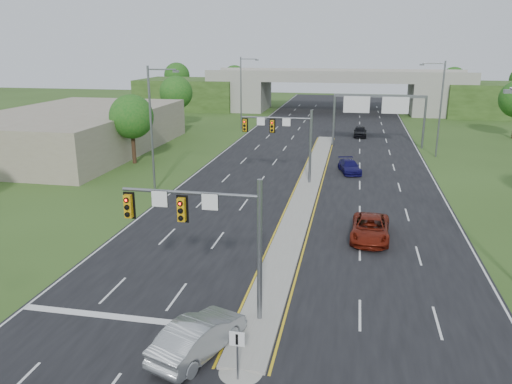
{
  "coord_description": "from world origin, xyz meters",
  "views": [
    {
      "loc": [
        3.96,
        -20.69,
        12.62
      ],
      "look_at": [
        -2.44,
        11.39,
        3.0
      ],
      "focal_mm": 35.0,
      "sensor_mm": 36.0,
      "label": 1
    }
  ],
  "objects": [
    {
      "name": "tree_l_mid",
      "position": [
        -24.0,
        55.0,
        5.51
      ],
      "size": [
        5.2,
        5.2,
        8.12
      ],
      "color": "#382316",
      "rests_on": "ground"
    },
    {
      "name": "median",
      "position": [
        0.0,
        23.0,
        0.1
      ],
      "size": [
        2.0,
        54.0,
        0.16
      ],
      "primitive_type": "cube",
      "color": "gray",
      "rests_on": "road"
    },
    {
      "name": "lightpole_l_mid",
      "position": [
        -13.3,
        20.0,
        6.1
      ],
      "size": [
        2.85,
        0.25,
        11.0
      ],
      "color": "slate",
      "rests_on": "ground"
    },
    {
      "name": "lightpole_r_far",
      "position": [
        13.3,
        40.0,
        6.1
      ],
      "size": [
        2.85,
        0.25,
        11.0
      ],
      "color": "slate",
      "rests_on": "ground"
    },
    {
      "name": "overpass",
      "position": [
        0.0,
        80.0,
        3.55
      ],
      "size": [
        80.0,
        14.0,
        8.1
      ],
      "color": "gray",
      "rests_on": "ground"
    },
    {
      "name": "ground",
      "position": [
        0.0,
        0.0,
        0.0
      ],
      "size": [
        240.0,
        240.0,
        0.0
      ],
      "primitive_type": "plane",
      "color": "#2D4619",
      "rests_on": "ground"
    },
    {
      "name": "sign_gantry",
      "position": [
        6.68,
        44.92,
        5.24
      ],
      "size": [
        11.58,
        0.44,
        6.67
      ],
      "color": "slate",
      "rests_on": "ground"
    },
    {
      "name": "signal_mast_near",
      "position": [
        -2.26,
        -0.07,
        4.73
      ],
      "size": [
        6.62,
        0.6,
        7.0
      ],
      "color": "slate",
      "rests_on": "ground"
    },
    {
      "name": "tree_back_b",
      "position": [
        -24.0,
        94.0,
        5.51
      ],
      "size": [
        5.6,
        5.6,
        8.32
      ],
      "color": "#382316",
      "rests_on": "ground"
    },
    {
      "name": "car_silver",
      "position": [
        -2.03,
        -3.07,
        0.84
      ],
      "size": [
        3.31,
        5.27,
        1.64
      ],
      "primitive_type": "imported",
      "rotation": [
        0.0,
        0.0,
        2.8
      ],
      "color": "#93969A",
      "rests_on": "road"
    },
    {
      "name": "keep_right_sign",
      "position": [
        0.0,
        -4.53,
        1.52
      ],
      "size": [
        0.6,
        0.13,
        2.2
      ],
      "color": "slate",
      "rests_on": "ground"
    },
    {
      "name": "tree_l_near",
      "position": [
        -20.0,
        30.0,
        5.18
      ],
      "size": [
        4.8,
        4.8,
        7.6
      ],
      "color": "#382316",
      "rests_on": "ground"
    },
    {
      "name": "tree_back_c",
      "position": [
        24.0,
        94.0,
        5.51
      ],
      "size": [
        5.6,
        5.6,
        8.32
      ],
      "color": "#382316",
      "rests_on": "ground"
    },
    {
      "name": "tree_back_a",
      "position": [
        -38.0,
        94.0,
        5.84
      ],
      "size": [
        6.0,
        6.0,
        8.85
      ],
      "color": "#382316",
      "rests_on": "ground"
    },
    {
      "name": "car_far_c",
      "position": [
        4.73,
        52.1,
        0.77
      ],
      "size": [
        1.77,
        4.38,
        1.49
      ],
      "primitive_type": "imported",
      "rotation": [
        0.0,
        0.0,
        0.0
      ],
      "color": "black",
      "rests_on": "road"
    },
    {
      "name": "lightpole_l_far",
      "position": [
        -13.3,
        55.0,
        6.1
      ],
      "size": [
        2.85,
        0.25,
        11.0
      ],
      "color": "slate",
      "rests_on": "ground"
    },
    {
      "name": "car_far_b",
      "position": [
        3.64,
        30.21,
        0.66
      ],
      "size": [
        2.82,
        4.74,
        1.29
      ],
      "primitive_type": "imported",
      "rotation": [
        0.0,
        0.0,
        0.24
      ],
      "color": "#0F0C48",
      "rests_on": "road"
    },
    {
      "name": "lane_markings",
      "position": [
        -0.6,
        28.91,
        0.02
      ],
      "size": [
        23.72,
        160.0,
        0.01
      ],
      "color": "gold",
      "rests_on": "road"
    },
    {
      "name": "car_far_a",
      "position": [
        5.35,
        11.8,
        0.77
      ],
      "size": [
        2.74,
        5.52,
        1.5
      ],
      "primitive_type": "imported",
      "rotation": [
        0.0,
        0.0,
        -0.05
      ],
      "color": "#64160A",
      "rests_on": "road"
    },
    {
      "name": "signal_mast_far",
      "position": [
        -2.26,
        24.93,
        4.73
      ],
      "size": [
        6.62,
        0.6,
        7.0
      ],
      "color": "slate",
      "rests_on": "ground"
    },
    {
      "name": "median_nose",
      "position": [
        0.0,
        -4.0,
        0.1
      ],
      "size": [
        2.0,
        2.0,
        0.16
      ],
      "primitive_type": "cone",
      "color": "gray",
      "rests_on": "road"
    },
    {
      "name": "commercial_building",
      "position": [
        -30.0,
        35.0,
        2.5
      ],
      "size": [
        18.0,
        30.0,
        5.0
      ],
      "primitive_type": "cube",
      "color": "gray",
      "rests_on": "ground"
    },
    {
      "name": "road",
      "position": [
        0.0,
        35.0,
        0.01
      ],
      "size": [
        24.0,
        160.0,
        0.02
      ],
      "primitive_type": "cube",
      "color": "black",
      "rests_on": "ground"
    }
  ]
}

